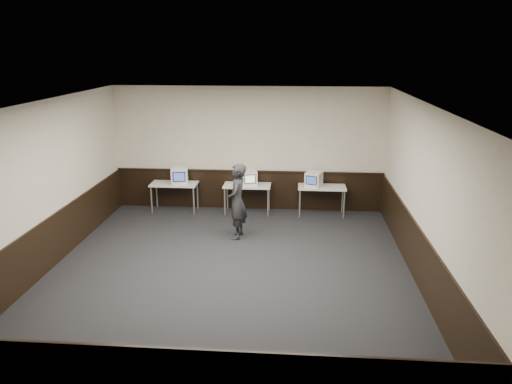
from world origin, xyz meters
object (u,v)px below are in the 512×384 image
desk_center (247,187)px  person (237,201)px  emac_left (179,175)px  emac_right (314,179)px  desk_left (174,186)px  emac_center (249,178)px  desk_right (322,189)px

desk_center → person: (-0.05, -1.75, 0.17)m
emac_left → emac_right: (3.43, -0.02, -0.02)m
desk_left → emac_center: size_ratio=2.62×
desk_right → emac_right: emac_right is taller
desk_left → emac_center: bearing=-0.5°
emac_right → desk_right: bearing=28.1°
desk_center → desk_right: size_ratio=1.00×
desk_left → emac_left: (0.15, -0.01, 0.28)m
desk_center → emac_right: emac_right is taller
emac_left → person: (1.70, -1.74, -0.11)m
emac_left → person: bearing=-56.0°
desk_center → person: person is taller
desk_center → emac_left: (-1.75, -0.01, 0.28)m
emac_left → emac_center: 1.81m
desk_center → desk_left: bearing=180.0°
desk_right → emac_left: (-3.65, -0.01, 0.28)m
emac_center → person: person is taller
desk_left → emac_center: emac_center is taller
emac_left → emac_right: size_ratio=1.03×
desk_left → person: person is taller
emac_center → desk_right: bearing=-9.3°
desk_center → emac_center: bearing=-15.8°
desk_left → emac_right: bearing=-0.5°
desk_center → desk_right: same height
emac_left → person: person is taller
person → desk_center: bearing=-177.5°
person → emac_right: bearing=138.8°
desk_right → person: bearing=-138.1°
emac_left → person: size_ratio=0.30×
desk_center → emac_left: emac_left is taller
emac_left → person: 2.43m
emac_center → person: size_ratio=0.27×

